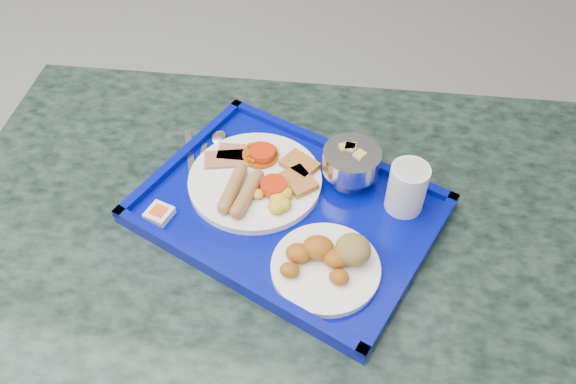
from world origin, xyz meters
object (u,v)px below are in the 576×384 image
Objects in this scene: main_plate at (259,180)px; juice_cup at (407,187)px; tray at (288,210)px; bread_plate at (329,261)px; table at (290,288)px; fruit_bowl at (351,161)px.

main_plate is 2.63× the size of juice_cup.
bread_plate reaches higher than tray.
tray is at bearing 127.04° from bread_plate.
bread_plate is (0.07, -0.08, 0.23)m from table.
fruit_bowl reaches higher than main_plate.
fruit_bowl is at bearing 14.60° from main_plate.
main_plate is 1.39× the size of bread_plate.
tray is 0.20m from juice_cup.
bread_plate reaches higher than table.
tray is 5.74× the size of fruit_bowl.
main_plate is at bearing -165.40° from fruit_bowl.
table is at bearing -46.66° from main_plate.
table is 12.32× the size of fruit_bowl.
main_plate is 2.35× the size of fruit_bowl.
tray is (-0.01, 0.03, 0.20)m from table.
table is 7.27× the size of bread_plate.
table is at bearing -74.10° from tray.
table is at bearing 132.46° from bread_plate.
fruit_bowl is at bearing 41.23° from tray.
table is at bearing -160.42° from juice_cup.
bread_plate is at bearing -126.78° from juice_cup.
bread_plate is 0.19m from juice_cup.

